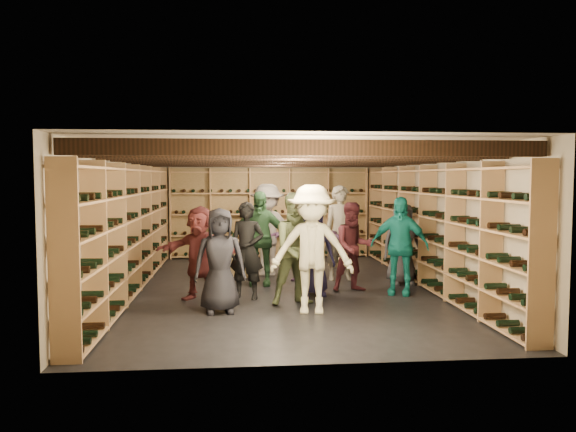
% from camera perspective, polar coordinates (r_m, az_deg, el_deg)
% --- Properties ---
extents(ground, '(8.00, 8.00, 0.00)m').
position_cam_1_polar(ground, '(9.86, -0.51, -7.36)').
color(ground, black).
rests_on(ground, ground).
extents(walls, '(5.52, 8.02, 2.40)m').
position_cam_1_polar(walls, '(9.69, -0.51, -0.39)').
color(walls, tan).
rests_on(walls, ground).
extents(ceiling, '(5.50, 8.00, 0.01)m').
position_cam_1_polar(ceiling, '(9.68, -0.52, 6.71)').
color(ceiling, beige).
rests_on(ceiling, walls).
extents(ceiling_joists, '(5.40, 7.12, 0.18)m').
position_cam_1_polar(ceiling_joists, '(9.67, -0.52, 5.88)').
color(ceiling_joists, black).
rests_on(ceiling_joists, ground).
extents(wine_rack_left, '(0.32, 7.50, 2.15)m').
position_cam_1_polar(wine_rack_left, '(9.83, -15.62, -1.21)').
color(wine_rack_left, tan).
rests_on(wine_rack_left, ground).
extents(wine_rack_right, '(0.32, 7.50, 2.15)m').
position_cam_1_polar(wine_rack_right, '(10.25, 13.96, -0.97)').
color(wine_rack_right, tan).
rests_on(wine_rack_right, ground).
extents(wine_rack_back, '(4.70, 0.30, 2.15)m').
position_cam_1_polar(wine_rack_back, '(13.51, -1.88, 0.32)').
color(wine_rack_back, tan).
rests_on(wine_rack_back, ground).
extents(crate_stack_left, '(0.56, 0.43, 0.68)m').
position_cam_1_polar(crate_stack_left, '(11.26, -5.93, -4.20)').
color(crate_stack_left, '#A38B56').
rests_on(crate_stack_left, ground).
extents(crate_stack_right, '(0.58, 0.47, 0.34)m').
position_cam_1_polar(crate_stack_right, '(11.08, -4.75, -5.22)').
color(crate_stack_right, '#A38B56').
rests_on(crate_stack_right, ground).
extents(crate_loose, '(0.53, 0.38, 0.17)m').
position_cam_1_polar(crate_loose, '(12.31, 5.44, -4.70)').
color(crate_loose, '#A38B56').
rests_on(crate_loose, ground).
extents(person_0, '(0.78, 0.55, 1.50)m').
position_cam_1_polar(person_0, '(8.07, -6.94, -4.51)').
color(person_0, black).
rests_on(person_0, ground).
extents(person_1, '(0.65, 0.52, 1.55)m').
position_cam_1_polar(person_1, '(8.95, -4.21, -3.50)').
color(person_1, black).
rests_on(person_1, ground).
extents(person_2, '(0.96, 0.82, 1.70)m').
position_cam_1_polar(person_2, '(8.51, 0.99, -3.36)').
color(person_2, '#525F39').
rests_on(person_2, ground).
extents(person_3, '(1.27, 0.85, 1.83)m').
position_cam_1_polar(person_3, '(7.98, 2.44, -3.39)').
color(person_3, beige).
rests_on(person_3, ground).
extents(person_4, '(1.03, 0.75, 1.62)m').
position_cam_1_polar(person_4, '(9.44, 11.24, -2.97)').
color(person_4, '#15877B').
rests_on(person_4, ground).
extents(person_5, '(1.45, 0.89, 1.49)m').
position_cam_1_polar(person_5, '(8.95, -8.96, -3.74)').
color(person_5, maroon).
rests_on(person_5, ground).
extents(person_6, '(0.82, 0.61, 1.53)m').
position_cam_1_polar(person_6, '(9.18, 2.46, -3.36)').
color(person_6, '#1B193F').
rests_on(person_6, ground).
extents(person_7, '(0.66, 0.44, 1.78)m').
position_cam_1_polar(person_7, '(10.57, 5.42, -1.73)').
color(person_7, gray).
rests_on(person_7, ground).
extents(person_8, '(0.81, 0.67, 1.51)m').
position_cam_1_polar(person_8, '(9.57, 6.69, -3.14)').
color(person_8, '#47191F').
rests_on(person_8, ground).
extents(person_9, '(1.24, 0.82, 1.80)m').
position_cam_1_polar(person_9, '(11.00, -2.12, -1.43)').
color(person_9, '#9E9991').
rests_on(person_9, ground).
extents(person_10, '(1.03, 0.53, 1.69)m').
position_cam_1_polar(person_10, '(10.03, -2.95, -2.28)').
color(person_10, '#274F2C').
rests_on(person_10, ground).
extents(person_11, '(1.50, 0.99, 1.55)m').
position_cam_1_polar(person_11, '(10.46, 1.97, -2.41)').
color(person_11, '#905A92').
rests_on(person_11, ground).
extents(person_12, '(0.74, 0.49, 1.48)m').
position_cam_1_polar(person_12, '(10.35, 11.52, -2.75)').
color(person_12, '#313136').
rests_on(person_12, ground).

